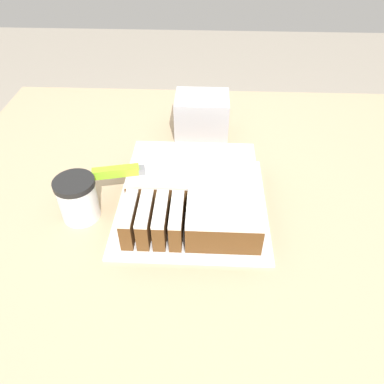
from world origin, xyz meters
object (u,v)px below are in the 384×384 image
at_px(cake_board, 192,205).
at_px(cake, 194,191).
at_px(knife, 131,171).
at_px(storage_box, 201,115).
at_px(coffee_cup, 78,199).

relative_size(cake_board, cake, 1.17).
distance_m(cake_board, knife, 0.17).
bearing_deg(cake_board, storage_box, 88.07).
relative_size(cake_board, knife, 1.13).
height_order(cake_board, cake, cake).
distance_m(cake_board, coffee_cup, 0.28).
bearing_deg(knife, cake, -17.05).
relative_size(cake, knife, 0.97).
distance_m(coffee_cup, storage_box, 0.48).
bearing_deg(coffee_cup, knife, 28.24).
bearing_deg(cake, coffee_cup, -169.00).
distance_m(cake, coffee_cup, 0.28).
distance_m(cake_board, cake, 0.04).
distance_m(knife, storage_box, 0.37).
bearing_deg(coffee_cup, cake_board, 10.08).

